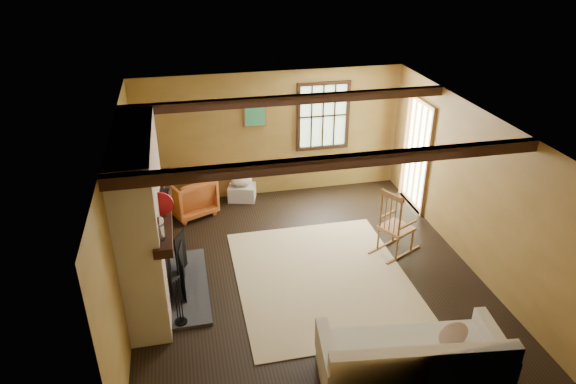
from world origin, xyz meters
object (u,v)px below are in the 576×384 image
object	(u,v)px
fireplace	(145,225)
sofa	(412,365)
armchair	(190,196)
laundry_basket	(242,192)
rocking_chair	(395,227)

from	to	relation	value
fireplace	sofa	distance (m)	3.79
sofa	armchair	xyz separation A→B (m)	(-2.23, 4.57, 0.06)
armchair	fireplace	bearing A→B (deg)	50.19
fireplace	laundry_basket	world-z (taller)	fireplace
sofa	laundry_basket	distance (m)	5.06
rocking_chair	armchair	xyz separation A→B (m)	(-3.10, 1.98, -0.11)
rocking_chair	laundry_basket	xyz separation A→B (m)	(-2.12, 2.31, -0.32)
laundry_basket	armchair	size ratio (longest dim) A/B	0.64
rocking_chair	sofa	world-z (taller)	rocking_chair
fireplace	sofa	world-z (taller)	fireplace
fireplace	armchair	distance (m)	2.42
rocking_chair	armchair	bearing A→B (deg)	30.11
sofa	rocking_chair	bearing A→B (deg)	78.55
rocking_chair	sofa	xyz separation A→B (m)	(-0.87, -2.59, -0.17)
fireplace	armchair	world-z (taller)	fireplace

